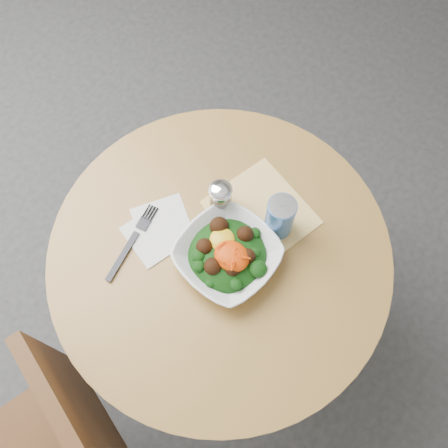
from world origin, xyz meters
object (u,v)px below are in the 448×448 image
at_px(spice_shaker, 221,198).
at_px(beverage_can, 280,217).
at_px(salad_bowl, 227,255).
at_px(chair, 66,436).

relative_size(spice_shaker, beverage_can, 0.80).
bearing_deg(spice_shaker, salad_bowl, -46.96).
xyz_separation_m(spice_shaker, beverage_can, (0.16, 0.04, 0.01)).
distance_m(chair, beverage_can, 0.84).
distance_m(chair, salad_bowl, 0.69).
xyz_separation_m(chair, beverage_can, (0.16, 0.75, 0.34)).
bearing_deg(salad_bowl, beverage_can, 69.94).
height_order(spice_shaker, beverage_can, beverage_can).
bearing_deg(chair, salad_bowl, 79.86).
bearing_deg(beverage_can, salad_bowl, -110.06).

